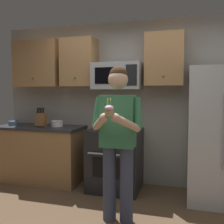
{
  "coord_description": "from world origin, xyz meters",
  "views": [
    {
      "loc": [
        0.86,
        -2.3,
        1.46
      ],
      "look_at": [
        0.07,
        0.43,
        1.25
      ],
      "focal_mm": 40.8,
      "sensor_mm": 36.0,
      "label": 1
    }
  ],
  "objects": [
    {
      "name": "counter_left",
      "position": [
        -1.45,
        1.38,
        0.46
      ],
      "size": [
        1.44,
        0.66,
        0.92
      ],
      "color": "#9E7247",
      "rests_on": "ground"
    },
    {
      "name": "bowl_small_colored",
      "position": [
        -1.96,
        1.37,
        0.96
      ],
      "size": [
        0.15,
        0.15,
        0.07
      ],
      "color": "#4C7299",
      "rests_on": "counter_left"
    },
    {
      "name": "wall_back",
      "position": [
        0.0,
        1.75,
        1.3
      ],
      "size": [
        4.4,
        0.1,
        2.6
      ],
      "primitive_type": "cube",
      "color": "gray",
      "rests_on": "ground"
    },
    {
      "name": "person",
      "position": [
        0.14,
        0.42,
        1.0
      ],
      "size": [
        0.6,
        0.48,
        1.76
      ],
      "color": "#383F59",
      "rests_on": "ground"
    },
    {
      "name": "bowl_large_white",
      "position": [
        -1.15,
        1.42,
        0.97
      ],
      "size": [
        0.2,
        0.2,
        0.09
      ],
      "color": "white",
      "rests_on": "counter_left"
    },
    {
      "name": "microwave",
      "position": [
        -0.15,
        1.48,
        1.72
      ],
      "size": [
        0.74,
        0.41,
        0.4
      ],
      "color": "#9EA0A5"
    },
    {
      "name": "cupcake",
      "position": [
        0.14,
        0.09,
        1.29
      ],
      "size": [
        0.09,
        0.09,
        0.17
      ],
      "color": "#A87F56"
    },
    {
      "name": "refrigerator",
      "position": [
        1.35,
        1.32,
        0.9
      ],
      "size": [
        0.9,
        0.75,
        1.8
      ],
      "color": "#B7BABF",
      "rests_on": "ground"
    },
    {
      "name": "knife_block",
      "position": [
        -1.39,
        1.33,
        1.04
      ],
      "size": [
        0.16,
        0.15,
        0.32
      ],
      "color": "brown",
      "rests_on": "counter_left"
    },
    {
      "name": "cabinet_row_upper",
      "position": [
        -0.72,
        1.53,
        1.95
      ],
      "size": [
        2.78,
        0.36,
        0.76
      ],
      "color": "#9E7247"
    },
    {
      "name": "oven_range",
      "position": [
        -0.15,
        1.36,
        0.46
      ],
      "size": [
        0.76,
        0.7,
        0.93
      ],
      "color": "black",
      "rests_on": "ground"
    }
  ]
}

